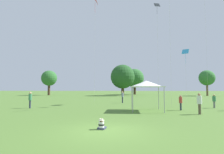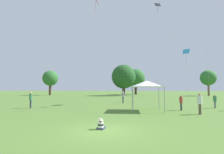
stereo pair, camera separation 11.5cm
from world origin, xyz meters
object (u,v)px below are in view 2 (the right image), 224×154
(distant_tree_1, at_px, (208,78))
(distant_tree_3, at_px, (50,78))
(kite_4, at_px, (96,2))
(distant_tree_0, at_px, (124,77))
(person_standing_1, at_px, (181,101))
(kite_0, at_px, (186,53))
(person_standing_5, at_px, (200,102))
(seated_toddler, at_px, (101,125))
(distant_tree_2, at_px, (136,78))
(person_standing_4, at_px, (31,98))
(kite_2, at_px, (158,11))
(person_standing_2, at_px, (123,96))
(canopy_tent, at_px, (147,84))
(person_standing_0, at_px, (215,100))

(distant_tree_1, relative_size, distant_tree_3, 0.95)
(kite_4, height_order, distant_tree_0, kite_4)
(person_standing_1, distance_m, kite_0, 12.77)
(person_standing_5, xyz_separation_m, distant_tree_1, (18.25, 38.85, 4.29))
(seated_toddler, relative_size, distant_tree_2, 0.06)
(seated_toddler, height_order, distant_tree_1, distant_tree_1)
(seated_toddler, relative_size, distant_tree_3, 0.07)
(distant_tree_0, bearing_deg, person_standing_4, -105.54)
(person_standing_4, xyz_separation_m, kite_2, (14.96, 4.75, 11.70))
(person_standing_2, distance_m, kite_0, 12.16)
(distant_tree_2, bearing_deg, distant_tree_3, -163.07)
(person_standing_2, distance_m, kite_4, 15.12)
(distant_tree_1, height_order, distant_tree_2, distant_tree_2)
(person_standing_4, bearing_deg, kite_4, -162.18)
(distant_tree_1, bearing_deg, canopy_tent, -121.41)
(person_standing_1, distance_m, kite_2, 13.09)
(kite_2, relative_size, distant_tree_0, 1.45)
(person_standing_5, relative_size, distant_tree_0, 0.19)
(distant_tree_2, bearing_deg, kite_4, -101.88)
(person_standing_0, bearing_deg, canopy_tent, 134.51)
(person_standing_2, relative_size, distant_tree_2, 0.19)
(seated_toddler, xyz_separation_m, canopy_tent, (3.41, 8.06, 2.40))
(kite_4, xyz_separation_m, distant_tree_1, (29.13, 28.53, -10.21))
(person_standing_5, bearing_deg, person_standing_0, -22.81)
(distant_tree_3, bearing_deg, person_standing_0, -45.09)
(seated_toddler, height_order, person_standing_2, person_standing_2)
(seated_toddler, bearing_deg, person_standing_1, 63.77)
(kite_0, bearing_deg, person_standing_0, -10.98)
(person_standing_2, height_order, canopy_tent, canopy_tent)
(person_standing_4, xyz_separation_m, kite_4, (6.00, 7.01, 14.48))
(person_standing_2, xyz_separation_m, person_standing_5, (6.72, -11.20, 0.02))
(person_standing_4, distance_m, kite_2, 19.58)
(person_standing_0, bearing_deg, distant_tree_2, 32.12)
(seated_toddler, xyz_separation_m, distant_tree_3, (-23.59, 46.05, 5.29))
(person_standing_0, distance_m, distant_tree_1, 37.04)
(kite_0, height_order, distant_tree_1, kite_0)
(person_standing_2, bearing_deg, kite_4, -163.78)
(person_standing_1, relative_size, person_standing_5, 0.85)
(person_standing_1, bearing_deg, distant_tree_0, -31.35)
(seated_toddler, height_order, person_standing_5, person_standing_5)
(canopy_tent, bearing_deg, distant_tree_3, 125.41)
(person_standing_1, xyz_separation_m, kite_0, (3.99, 9.95, 6.93))
(person_standing_1, relative_size, kite_0, 0.18)
(person_standing_4, distance_m, canopy_tent, 12.83)
(kite_0, distance_m, distant_tree_1, 30.29)
(distant_tree_0, relative_size, distant_tree_3, 1.18)
(person_standing_1, bearing_deg, person_standing_4, 46.53)
(person_standing_0, distance_m, distant_tree_0, 35.56)
(person_standing_2, height_order, kite_0, kite_0)
(person_standing_2, relative_size, person_standing_4, 0.97)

